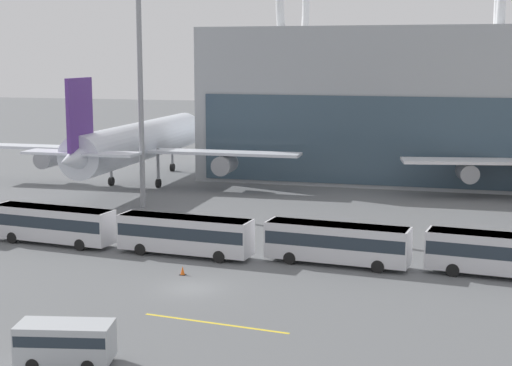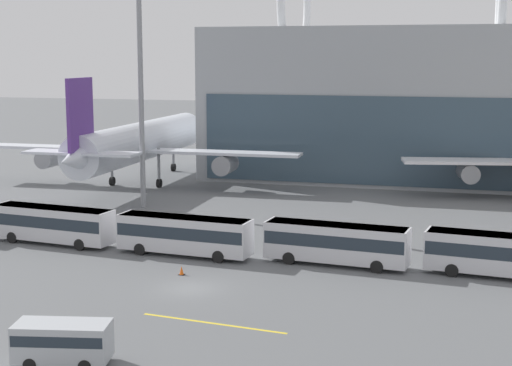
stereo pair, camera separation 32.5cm
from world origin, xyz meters
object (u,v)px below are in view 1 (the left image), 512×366
object	(u,v)px
shuttle_bus_1	(53,223)
service_van_foreground	(65,340)
shuttle_bus_4	(504,253)
traffic_cone_0	(183,271)
airliner_at_gate_near	(136,143)
shuttle_bus_3	(337,241)
floodlight_mast	(139,28)
shuttle_bus_2	(185,233)

from	to	relation	value
shuttle_bus_1	service_van_foreground	xyz separation A→B (m)	(14.57, -24.18, -0.55)
shuttle_bus_4	traffic_cone_0	xyz separation A→B (m)	(-23.33, -5.73, -1.59)
shuttle_bus_1	shuttle_bus_4	size ratio (longest dim) A/B	1.00
shuttle_bus_1	service_van_foreground	bearing A→B (deg)	-52.49
shuttle_bus_1	traffic_cone_0	size ratio (longest dim) A/B	17.29
airliner_at_gate_near	shuttle_bus_3	xyz separation A→B (m)	(30.91, -31.05, -3.54)
shuttle_bus_4	floodlight_mast	bearing A→B (deg)	160.24
service_van_foreground	shuttle_bus_2	bearing A→B (deg)	-97.02
airliner_at_gate_near	shuttle_bus_4	xyz separation A→B (m)	(43.49, -31.26, -3.54)
shuttle_bus_1	shuttle_bus_3	bearing A→B (deg)	5.82
airliner_at_gate_near	shuttle_bus_3	world-z (taller)	airliner_at_gate_near
shuttle_bus_2	shuttle_bus_4	xyz separation A→B (m)	(25.17, 0.25, 0.00)
floodlight_mast	airliner_at_gate_near	bearing A→B (deg)	116.46
airliner_at_gate_near	service_van_foreground	bearing A→B (deg)	-160.92
service_van_foreground	traffic_cone_0	xyz separation A→B (m)	(-0.15, 17.97, -1.03)
shuttle_bus_1	shuttle_bus_2	world-z (taller)	same
traffic_cone_0	service_van_foreground	bearing A→B (deg)	-89.52
shuttle_bus_1	airliner_at_gate_near	bearing A→B (deg)	107.01
shuttle_bus_2	floodlight_mast	distance (m)	28.00
airliner_at_gate_near	service_van_foreground	world-z (taller)	airliner_at_gate_near
shuttle_bus_4	service_van_foreground	bearing A→B (deg)	-127.89
shuttle_bus_1	shuttle_bus_4	xyz separation A→B (m)	(37.75, -0.48, 0.00)
shuttle_bus_3	floodlight_mast	distance (m)	34.98
shuttle_bus_1	shuttle_bus_4	distance (m)	37.75
shuttle_bus_3	shuttle_bus_4	size ratio (longest dim) A/B	1.00
airliner_at_gate_near	service_van_foreground	size ratio (longest dim) A/B	7.84
airliner_at_gate_near	service_van_foreground	distance (m)	58.73
shuttle_bus_1	shuttle_bus_2	bearing A→B (deg)	3.08
shuttle_bus_2	shuttle_bus_3	distance (m)	12.59
service_van_foreground	floodlight_mast	world-z (taller)	floodlight_mast
shuttle_bus_1	shuttle_bus_3	world-z (taller)	same
service_van_foreground	traffic_cone_0	world-z (taller)	service_van_foreground
airliner_at_gate_near	shuttle_bus_1	distance (m)	31.51
shuttle_bus_1	floodlight_mast	bearing A→B (deg)	94.08
shuttle_bus_2	service_van_foreground	distance (m)	23.53
airliner_at_gate_near	floodlight_mast	xyz separation A→B (m)	(6.48, -13.01, 13.82)
traffic_cone_0	shuttle_bus_4	bearing A→B (deg)	13.79
airliner_at_gate_near	traffic_cone_0	world-z (taller)	airliner_at_gate_near
airliner_at_gate_near	shuttle_bus_1	bearing A→B (deg)	-170.64
shuttle_bus_4	shuttle_bus_2	bearing A→B (deg)	-172.94
shuttle_bus_1	floodlight_mast	distance (m)	24.85
shuttle_bus_4	traffic_cone_0	world-z (taller)	shuttle_bus_4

